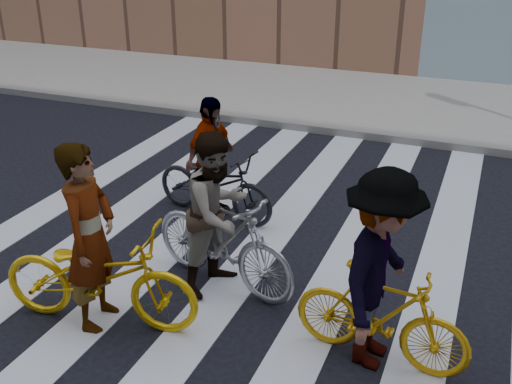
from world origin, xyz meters
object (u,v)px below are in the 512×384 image
Objects in this scene: rider_right at (380,271)px; rider_rear at (211,158)px; bike_dark_rear at (215,184)px; bike_yellow_right at (381,316)px; bike_yellow_left at (99,276)px; bike_silver_mid at (222,240)px; rider_mid at (217,212)px; rider_left at (90,237)px.

rider_right reaches higher than rider_rear.
rider_rear is at bearing 99.27° from bike_dark_rear.
bike_dark_rear is (-2.78, 2.20, -0.01)m from bike_yellow_right.
bike_yellow_left is 2.70m from rider_rear.
bike_silver_mid is 1.18× the size of bike_yellow_right.
rider_mid is (0.82, 1.10, 0.37)m from bike_yellow_left.
rider_right is 1.13× the size of rider_rear.
bike_yellow_left is at bearing 159.06° from rider_mid.
bike_yellow_left reaches higher than bike_dark_rear.
rider_mid is at bearing -142.09° from rider_rear.
rider_mid reaches higher than rider_rear.
bike_silver_mid is 1.01× the size of rider_right.
bike_yellow_left is 1.14× the size of rider_mid.
rider_right is at bearing -119.65° from bike_dark_rear.
rider_left is (-0.05, 0.00, 0.44)m from bike_yellow_left.
bike_yellow_right is 2.91m from rider_left.
rider_right is (1.91, -0.62, 0.05)m from rider_mid.
bike_yellow_left is at bearing 157.42° from bike_silver_mid.
rider_rear is at bearing 56.56° from rider_right.
rider_mid reaches higher than bike_yellow_left.
bike_yellow_left reaches higher than bike_yellow_right.
rider_left is at bearing 104.85° from rider_right.
rider_right is at bearing -89.66° from rider_left.
bike_yellow_right is 0.48m from rider_right.
rider_left reaches higher than bike_yellow_right.
bike_yellow_left is 1.26× the size of bike_yellow_right.
bike_dark_rear is at bearing -9.57° from bike_yellow_left.
bike_yellow_left is 2.82m from bike_yellow_right.
bike_dark_rear is at bearing 56.56° from bike_yellow_right.
rider_left is at bearing -171.83° from bike_dark_rear.
rider_left is 2.82m from rider_right.
bike_yellow_right is 0.96× the size of rider_rear.
rider_rear is at bearing -9.57° from rider_left.
rider_right reaches higher than bike_silver_mid.
rider_right is 3.54m from rider_rear.
bike_dark_rear is at bearing -80.73° from rider_rear.
rider_right reaches higher than bike_dark_rear.
rider_mid reaches higher than bike_dark_rear.
bike_yellow_right is 0.90× the size of rider_mid.
rider_mid is at bearing -143.50° from bike_dark_rear.
rider_left reaches higher than rider_mid.
bike_dark_rear is 1.02× the size of rider_mid.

